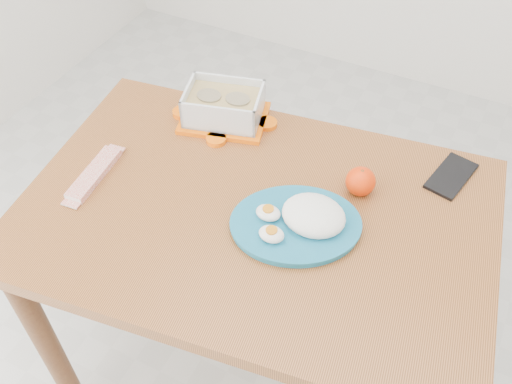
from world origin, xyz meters
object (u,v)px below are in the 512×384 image
at_px(food_container, 224,106).
at_px(orange_fruit, 361,181).
at_px(smartphone, 451,176).
at_px(rice_plate, 302,220).
at_px(dining_table, 256,239).

relative_size(food_container, orange_fruit, 3.71).
height_order(food_container, smartphone, food_container).
distance_m(rice_plate, smartphone, 0.41).
bearing_deg(smartphone, dining_table, -128.47).
xyz_separation_m(dining_table, smartphone, (0.38, 0.31, 0.12)).
distance_m(dining_table, orange_fruit, 0.29).
height_order(orange_fruit, rice_plate, rice_plate).
bearing_deg(rice_plate, smartphone, 22.35).
bearing_deg(orange_fruit, rice_plate, -116.15).
relative_size(orange_fruit, smartphone, 0.47).
relative_size(rice_plate, smartphone, 2.58).
relative_size(food_container, smartphone, 1.73).
bearing_deg(smartphone, food_container, -162.41).
height_order(dining_table, smartphone, smartphone).
relative_size(orange_fruit, rice_plate, 0.18).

